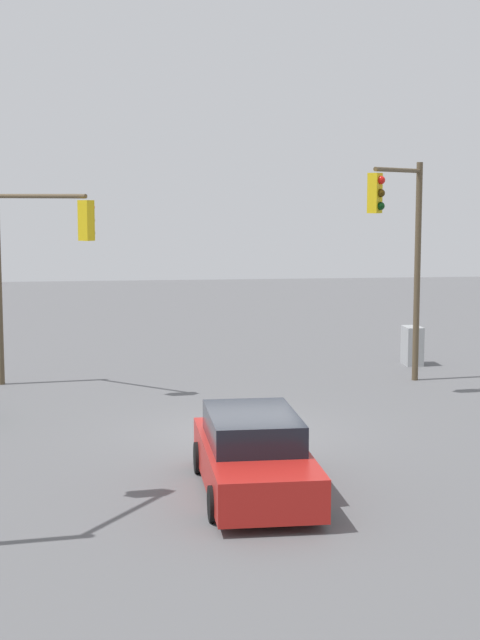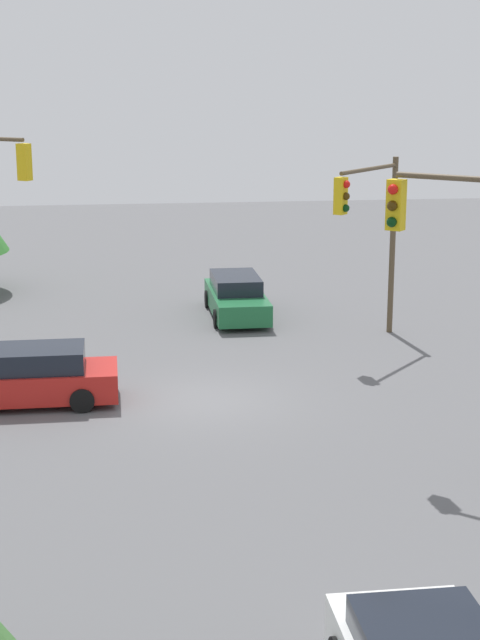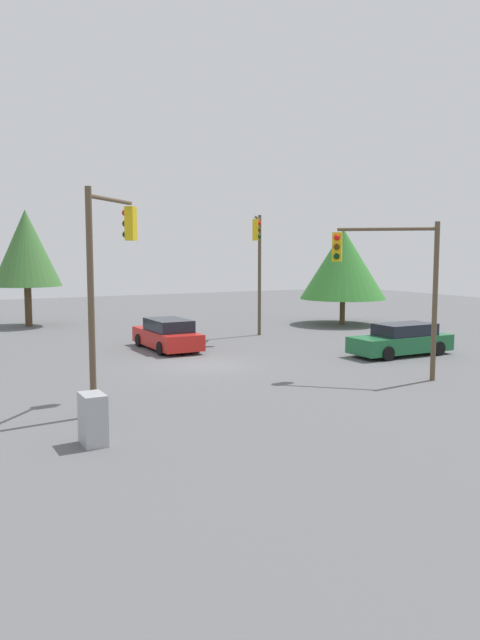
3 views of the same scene
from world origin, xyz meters
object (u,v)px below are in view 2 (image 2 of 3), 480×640
at_px(sedan_green, 236,297).
at_px(sedan_red, 27,377).
at_px(traffic_signal_aux, 469,269).
at_px(traffic_signal_main, 372,219).

bearing_deg(sedan_green, sedan_red, 53.03).
bearing_deg(traffic_signal_aux, sedan_red, 11.46).
bearing_deg(sedan_green, traffic_signal_aux, 101.68).
xyz_separation_m(sedan_red, sedan_green, (-6.40, -8.51, -0.02)).
height_order(sedan_red, traffic_signal_main, traffic_signal_main).
xyz_separation_m(sedan_red, traffic_signal_main, (-10.03, -4.60, 3.16)).
bearing_deg(sedan_red, traffic_signal_aux, -120.51).
height_order(sedan_green, traffic_signal_aux, traffic_signal_aux).
bearing_deg(sedan_green, traffic_signal_main, 132.85).
height_order(traffic_signal_main, traffic_signal_aux, traffic_signal_aux).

